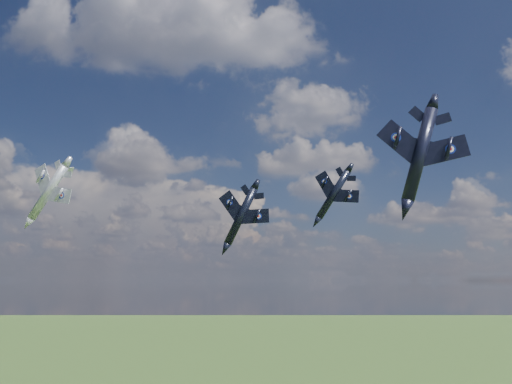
{
  "coord_description": "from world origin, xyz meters",
  "views": [
    {
      "loc": [
        6.29,
        -67.52,
        68.05
      ],
      "look_at": [
        8.43,
        11.94,
        82.23
      ],
      "focal_mm": 35.0,
      "sensor_mm": 36.0,
      "label": 1
    }
  ],
  "objects_px": {
    "jet_left_silver": "(48,192)",
    "jet_high_navy": "(333,194)",
    "jet_lead_navy": "(241,216)",
    "jet_right_navy": "(420,154)"
  },
  "relations": [
    {
      "from": "jet_lead_navy",
      "to": "jet_left_silver",
      "type": "distance_m",
      "value": 31.32
    },
    {
      "from": "jet_lead_navy",
      "to": "jet_high_navy",
      "type": "height_order",
      "value": "jet_high_navy"
    },
    {
      "from": "jet_lead_navy",
      "to": "jet_right_navy",
      "type": "bearing_deg",
      "value": -35.47
    },
    {
      "from": "jet_high_navy",
      "to": "jet_left_silver",
      "type": "bearing_deg",
      "value": -135.53
    },
    {
      "from": "jet_lead_navy",
      "to": "jet_left_silver",
      "type": "bearing_deg",
      "value": -150.35
    },
    {
      "from": "jet_lead_navy",
      "to": "jet_right_navy",
      "type": "height_order",
      "value": "jet_right_navy"
    },
    {
      "from": "jet_lead_navy",
      "to": "jet_left_silver",
      "type": "xyz_separation_m",
      "value": [
        -30.26,
        -7.61,
        2.7
      ]
    },
    {
      "from": "jet_lead_navy",
      "to": "jet_right_navy",
      "type": "xyz_separation_m",
      "value": [
        21.88,
        -27.01,
        4.15
      ]
    },
    {
      "from": "jet_right_navy",
      "to": "jet_left_silver",
      "type": "xyz_separation_m",
      "value": [
        -52.14,
        19.4,
        -1.45
      ]
    },
    {
      "from": "jet_left_silver",
      "to": "jet_high_navy",
      "type": "bearing_deg",
      "value": 45.27
    }
  ]
}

